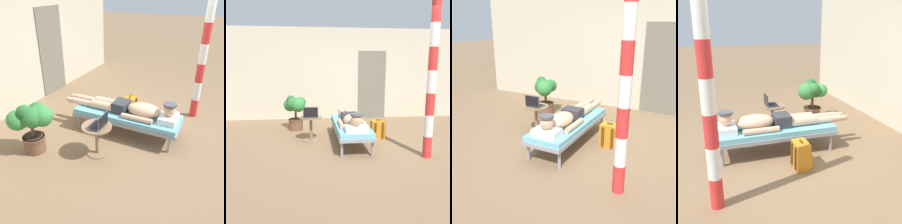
% 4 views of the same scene
% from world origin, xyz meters
% --- Properties ---
extents(ground_plane, '(40.00, 40.00, 0.00)m').
position_xyz_m(ground_plane, '(0.00, 0.00, 0.00)').
color(ground_plane, '#846647').
extents(house_wall_back, '(7.60, 0.20, 2.70)m').
position_xyz_m(house_wall_back, '(-0.25, 2.69, 1.35)').
color(house_wall_back, beige).
rests_on(house_wall_back, ground).
extents(house_door_panel, '(0.84, 0.03, 2.04)m').
position_xyz_m(house_door_panel, '(0.81, 2.58, 1.02)').
color(house_door_panel, '#6D6759').
rests_on(house_door_panel, ground).
extents(lounge_chair, '(0.65, 1.94, 0.42)m').
position_xyz_m(lounge_chair, '(-0.25, 0.13, 0.35)').
color(lounge_chair, gray).
rests_on(lounge_chair, ground).
extents(person_reclining, '(0.53, 2.17, 0.33)m').
position_xyz_m(person_reclining, '(-0.25, 0.05, 0.52)').
color(person_reclining, white).
rests_on(person_reclining, lounge_chair).
extents(side_table, '(0.48, 0.48, 0.52)m').
position_xyz_m(side_table, '(-1.06, 0.30, 0.36)').
color(side_table, '#8C6B4C').
rests_on(side_table, ground).
extents(laptop, '(0.31, 0.24, 0.23)m').
position_xyz_m(laptop, '(-1.06, 0.25, 0.58)').
color(laptop, '#4C4C51').
rests_on(laptop, side_table).
extents(backpack, '(0.30, 0.26, 0.42)m').
position_xyz_m(backpack, '(0.41, 0.34, 0.20)').
color(backpack, orange).
rests_on(backpack, ground).
extents(potted_plant, '(0.56, 0.65, 0.87)m').
position_xyz_m(potted_plant, '(-1.45, 1.26, 0.56)').
color(potted_plant, brown).
rests_on(potted_plant, ground).
extents(porch_post, '(0.15, 0.15, 2.63)m').
position_xyz_m(porch_post, '(0.96, -0.88, 1.31)').
color(porch_post, red).
rests_on(porch_post, ground).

